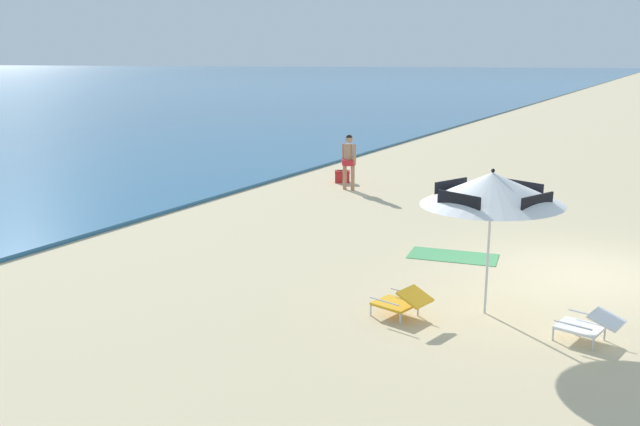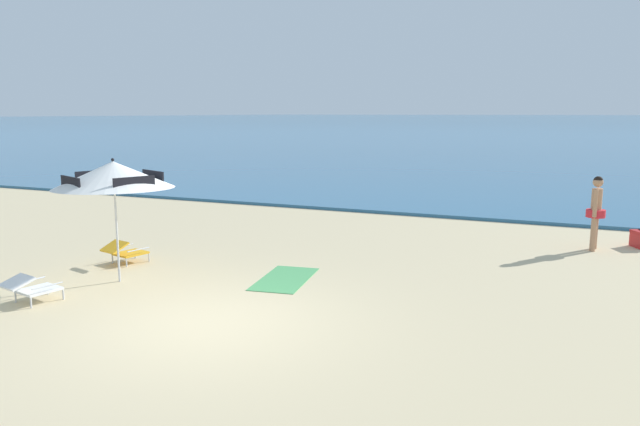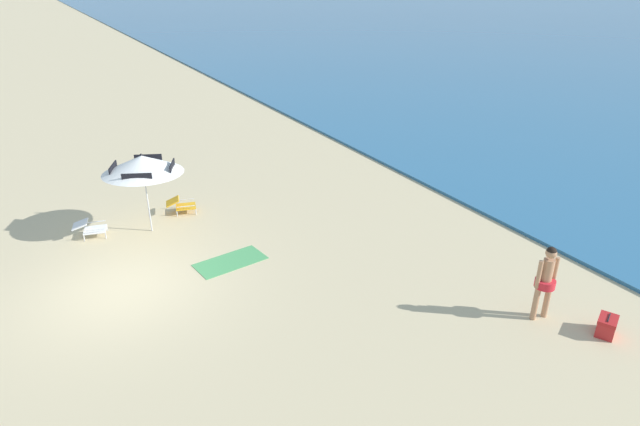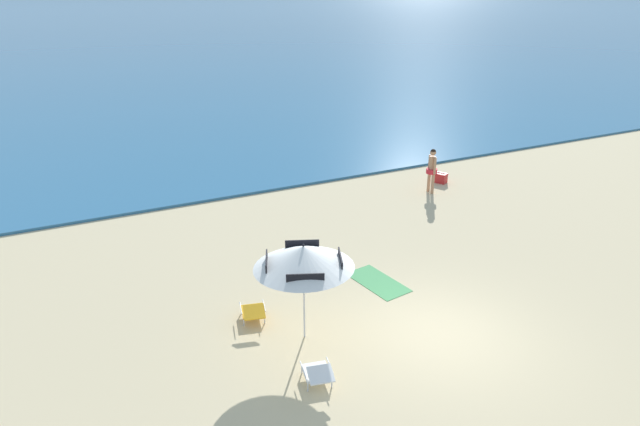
% 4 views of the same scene
% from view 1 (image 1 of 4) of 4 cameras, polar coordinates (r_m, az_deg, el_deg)
% --- Properties ---
extents(ground_plane, '(800.00, 800.00, 0.00)m').
position_cam_1_polar(ground_plane, '(13.54, 22.33, -5.00)').
color(ground_plane, '#CCB78C').
extents(beach_umbrella_striped_main, '(3.08, 3.08, 2.35)m').
position_cam_1_polar(beach_umbrella_striped_main, '(10.50, 14.66, 2.06)').
color(beach_umbrella_striped_main, silver).
rests_on(beach_umbrella_striped_main, ground).
extents(lounge_chair_under_umbrella, '(0.71, 0.96, 0.50)m').
position_cam_1_polar(lounge_chair_under_umbrella, '(10.32, 22.24, -8.92)').
color(lounge_chair_under_umbrella, white).
rests_on(lounge_chair_under_umbrella, ground).
extents(lounge_chair_beside_umbrella, '(0.73, 0.98, 0.51)m').
position_cam_1_polar(lounge_chair_beside_umbrella, '(10.52, 7.08, -7.60)').
color(lounge_chair_beside_umbrella, gold).
rests_on(lounge_chair_beside_umbrella, ground).
extents(person_standing_near_shore, '(0.43, 0.51, 1.74)m').
position_cam_1_polar(person_standing_near_shore, '(20.62, 2.51, 4.76)').
color(person_standing_near_shore, tan).
rests_on(person_standing_near_shore, ground).
extents(cooler_box, '(0.53, 0.60, 0.43)m').
position_cam_1_polar(cooler_box, '(22.02, 1.94, 3.18)').
color(cooler_box, red).
rests_on(cooler_box, ground).
extents(beach_towel, '(1.15, 1.91, 0.01)m').
position_cam_1_polar(beach_towel, '(13.98, 11.43, -3.68)').
color(beach_towel, '#4C9E5B').
rests_on(beach_towel, ground).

